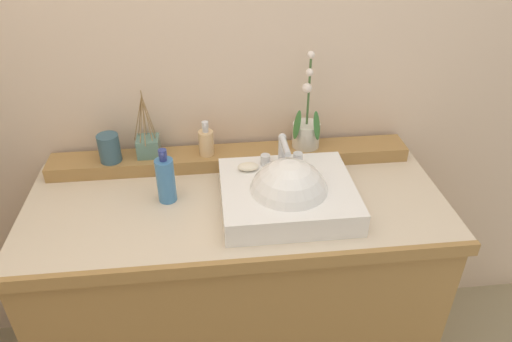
% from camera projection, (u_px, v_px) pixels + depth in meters
% --- Properties ---
extents(wall_back, '(3.00, 0.20, 2.47)m').
position_uv_depth(wall_back, '(225.00, 50.00, 1.70)').
color(wall_back, beige).
rests_on(wall_back, ground).
extents(vanity_cabinet, '(1.37, 0.60, 0.88)m').
position_uv_depth(vanity_cabinet, '(239.00, 291.00, 1.79)').
color(vanity_cabinet, '#A37740').
rests_on(vanity_cabinet, ground).
extents(back_ledge, '(1.30, 0.12, 0.05)m').
position_uv_depth(back_ledge, '(231.00, 157.00, 1.73)').
color(back_ledge, '#A37740').
rests_on(back_ledge, vanity_cabinet).
extents(sink_basin, '(0.42, 0.37, 0.28)m').
position_uv_depth(sink_basin, '(288.00, 197.00, 1.50)').
color(sink_basin, white).
rests_on(sink_basin, vanity_cabinet).
extents(soap_bar, '(0.07, 0.04, 0.02)m').
position_uv_depth(soap_bar, '(248.00, 167.00, 1.56)').
color(soap_bar, beige).
rests_on(soap_bar, sink_basin).
extents(potted_plant, '(0.11, 0.12, 0.37)m').
position_uv_depth(potted_plant, '(306.00, 129.00, 1.71)').
color(potted_plant, silver).
rests_on(potted_plant, back_ledge).
extents(soap_dispenser, '(0.05, 0.06, 0.13)m').
position_uv_depth(soap_dispenser, '(206.00, 142.00, 1.68)').
color(soap_dispenser, '#E4BB86').
rests_on(soap_dispenser, back_ledge).
extents(tumbler_cup, '(0.07, 0.07, 0.10)m').
position_uv_depth(tumbler_cup, '(109.00, 148.00, 1.64)').
color(tumbler_cup, '#365664').
rests_on(tumbler_cup, back_ledge).
extents(reed_diffuser, '(0.09, 0.08, 0.25)m').
position_uv_depth(reed_diffuser, '(148.00, 146.00, 1.68)').
color(reed_diffuser, slate).
rests_on(reed_diffuser, back_ledge).
extents(lotion_bottle, '(0.06, 0.06, 0.19)m').
position_uv_depth(lotion_bottle, '(166.00, 179.00, 1.51)').
color(lotion_bottle, teal).
rests_on(lotion_bottle, vanity_cabinet).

